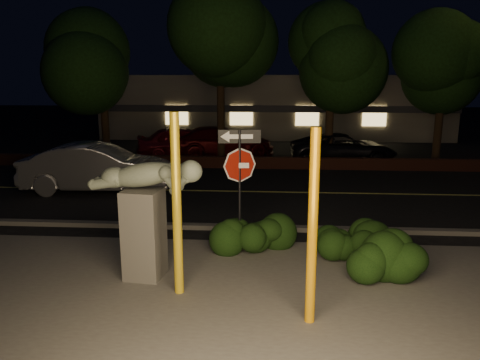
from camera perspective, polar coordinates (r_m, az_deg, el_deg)
name	(u,v)px	position (r m, az deg, el deg)	size (l,w,h in m)	color
ground	(274,175)	(19.09, 4.12, 0.66)	(90.00, 90.00, 0.00)	black
patio	(273,300)	(8.62, 4.07, -14.37)	(14.00, 6.00, 0.02)	#4C4944
road	(274,192)	(16.17, 4.11, -1.49)	(80.00, 8.00, 0.01)	black
lane_marking	(274,192)	(16.16, 4.11, -1.44)	(80.00, 0.12, 0.01)	#C7C24F
curb	(273,228)	(12.21, 4.10, -5.87)	(80.00, 0.25, 0.12)	#4C4944
brick_wall	(274,163)	(20.32, 4.13, 2.10)	(40.00, 0.35, 0.50)	#482117
parking_lot	(274,149)	(25.98, 4.13, 3.83)	(40.00, 12.00, 0.01)	black
building	(274,104)	(33.73, 4.19, 9.21)	(22.00, 10.20, 4.00)	#71665A
tree_far_a	(100,44)	(23.15, -16.67, 15.55)	(4.60, 4.60, 7.43)	black
tree_far_b	(220,28)	(22.13, -2.44, 18.05)	(5.20, 5.20, 8.41)	black
tree_far_c	(333,35)	(21.71, 11.28, 16.90)	(4.80, 4.80, 7.84)	black
tree_far_d	(446,41)	(23.30, 23.83, 15.19)	(4.40, 4.40, 7.42)	black
yellow_pole_left	(177,206)	(8.35, -7.71, -3.18)	(0.17, 0.17, 3.32)	yellow
yellow_pole_right	(313,229)	(7.38, 8.84, -5.93)	(0.16, 0.16, 3.17)	#FCA70D
signpost	(240,166)	(10.38, -0.04, 1.76)	(0.93, 0.15, 2.76)	black
sculpture	(145,206)	(9.17, -11.52, -3.08)	(2.25, 0.83, 2.39)	#4C4944
hedge_center	(256,229)	(10.66, 1.98, -5.94)	(2.04, 0.96, 1.06)	black
hedge_right	(351,236)	(10.50, 13.33, -6.61)	(1.60, 0.86, 1.05)	black
hedge_far_right	(381,254)	(9.55, 16.83, -8.63)	(1.57, 0.98, 1.09)	black
silver_sedan	(98,168)	(16.83, -16.94, 1.43)	(1.76, 5.04, 1.66)	#ACACB0
parked_car_red	(183,142)	(23.19, -6.92, 4.63)	(1.81, 4.50, 1.53)	maroon
parked_car_darkred	(222,142)	(23.25, -2.19, 4.68)	(2.10, 5.15, 1.50)	#460709
parked_car_dark	(343,148)	(22.20, 12.39, 3.82)	(2.22, 4.81, 1.34)	black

